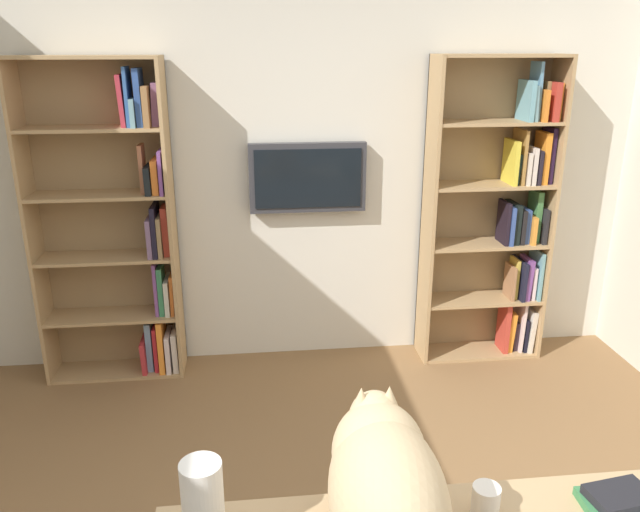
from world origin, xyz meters
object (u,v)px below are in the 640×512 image
wall_mounted_tv (308,178)px  cat (385,484)px  coffee_mug (486,501)px  paper_towel_roll (203,508)px  bookshelf_right (122,230)px  bookshelf_left (501,215)px  desk_book_stack (618,501)px

wall_mounted_tv → cat: (0.04, 2.58, -0.27)m
wall_mounted_tv → coffee_mug: (-0.27, 2.50, -0.42)m
paper_towel_roll → bookshelf_right: bearing=-75.1°
bookshelf_left → bookshelf_right: bearing=-0.1°
bookshelf_right → bookshelf_left: bearing=179.9°
bookshelf_right → cat: 2.74m
bookshelf_right → cat: bearing=114.2°
cat → coffee_mug: (-0.31, -0.08, -0.16)m
bookshelf_left → cat: size_ratio=2.98×
bookshelf_right → coffee_mug: bookshelf_right is taller
bookshelf_left → desk_book_stack: bookshelf_left is taller
coffee_mug → bookshelf_left: bearing=-112.5°
bookshelf_right → paper_towel_roll: 2.54m
coffee_mug → bookshelf_right: bearing=-59.3°
cat → coffee_mug: 0.36m
paper_towel_roll → desk_book_stack: (-1.17, -0.02, -0.11)m
wall_mounted_tv → cat: wall_mounted_tv is taller
bookshelf_right → coffee_mug: (-1.44, 2.42, -0.14)m
bookshelf_left → bookshelf_right: 2.44m
coffee_mug → desk_book_stack: size_ratio=0.46×
coffee_mug → wall_mounted_tv: bearing=-83.8°
bookshelf_right → cat: size_ratio=2.98×
bookshelf_right → coffee_mug: bearing=120.7°
bookshelf_left → desk_book_stack: 2.51m
coffee_mug → cat: bearing=15.0°
bookshelf_right → paper_towel_roll: (-0.65, 2.45, -0.05)m
wall_mounted_tv → desk_book_stack: size_ratio=3.59×
bookshelf_right → desk_book_stack: 3.05m
bookshelf_left → bookshelf_right: size_ratio=1.00×
wall_mounted_tv → desk_book_stack: (-0.66, 2.51, -0.44)m
bookshelf_right → wall_mounted_tv: bookshelf_right is taller
bookshelf_right → wall_mounted_tv: (-1.16, -0.08, 0.28)m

